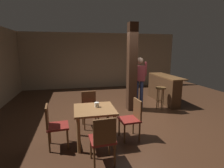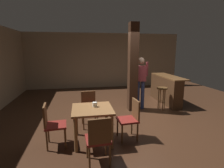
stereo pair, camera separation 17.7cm
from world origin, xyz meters
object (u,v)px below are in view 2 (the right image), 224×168
(chair_east, at_px, (131,117))
(chair_north, at_px, (89,107))
(dining_table, at_px, (92,115))
(bar_counter, at_px, (165,89))
(standing_person, at_px, (141,79))
(chair_west, at_px, (52,123))
(chair_south, at_px, (99,138))
(bar_stool_near, at_px, (162,93))
(napkin_cup, at_px, (95,105))

(chair_east, height_order, chair_north, same)
(dining_table, relative_size, bar_counter, 0.46)
(standing_person, distance_m, bar_counter, 1.37)
(chair_east, xyz_separation_m, chair_west, (-1.67, -0.01, 0.00))
(chair_north, bearing_deg, chair_east, -45.64)
(chair_south, bearing_deg, chair_west, 138.05)
(bar_stool_near, bearing_deg, chair_west, -151.81)
(chair_south, relative_size, bar_counter, 0.48)
(chair_north, relative_size, napkin_cup, 8.62)
(chair_east, height_order, chair_west, same)
(bar_stool_near, bearing_deg, chair_north, -160.96)
(napkin_cup, xyz_separation_m, standing_person, (1.69, 1.82, 0.19))
(dining_table, distance_m, chair_west, 0.84)
(chair_east, height_order, bar_counter, bar_counter)
(napkin_cup, distance_m, bar_stool_near, 2.89)
(chair_north, distance_m, bar_counter, 3.34)
(chair_west, xyz_separation_m, napkin_cup, (0.89, 0.12, 0.30))
(chair_north, relative_size, bar_counter, 0.48)
(dining_table, xyz_separation_m, chair_north, (-0.03, 0.86, -0.11))
(chair_north, distance_m, standing_person, 2.12)
(chair_west, height_order, chair_north, same)
(chair_south, distance_m, standing_person, 3.26)
(chair_north, relative_size, chair_south, 1.00)
(chair_west, bearing_deg, napkin_cup, 7.71)
(dining_table, distance_m, bar_stool_near, 2.98)
(chair_west, distance_m, chair_north, 1.21)
(dining_table, distance_m, chair_east, 0.85)
(chair_west, xyz_separation_m, bar_counter, (3.76, 2.46, 0.01))
(chair_west, distance_m, bar_counter, 4.49)
(dining_table, height_order, standing_person, standing_person)
(napkin_cup, relative_size, bar_counter, 0.06)
(dining_table, relative_size, napkin_cup, 8.24)
(chair_south, height_order, standing_person, standing_person)
(chair_south, bearing_deg, standing_person, 58.06)
(chair_east, bearing_deg, chair_north, 134.36)
(standing_person, xyz_separation_m, bar_stool_near, (0.69, -0.19, -0.45))
(chair_north, bearing_deg, bar_stool_near, 19.04)
(chair_west, distance_m, standing_person, 3.27)
(chair_east, distance_m, standing_person, 2.19)
(chair_west, bearing_deg, bar_counter, 33.19)
(chair_south, bearing_deg, bar_stool_near, 46.69)
(chair_north, height_order, standing_person, standing_person)
(dining_table, distance_m, bar_counter, 3.79)
(bar_counter, bearing_deg, bar_stool_near, -124.66)
(dining_table, bearing_deg, napkin_cup, 52.27)
(standing_person, bearing_deg, dining_table, -132.55)
(napkin_cup, height_order, bar_stool_near, napkin_cup)
(chair_west, relative_size, chair_south, 1.00)
(standing_person, bearing_deg, napkin_cup, -132.74)
(chair_west, xyz_separation_m, standing_person, (2.58, 1.94, 0.50))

